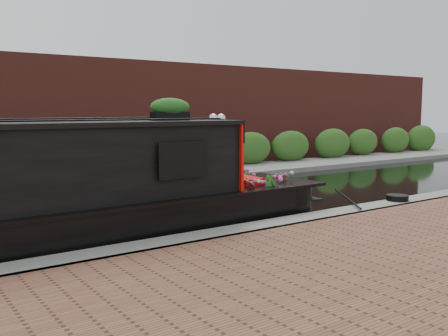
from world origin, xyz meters
TOP-DOWN VIEW (x-y plane):
  - ground at (0.00, 0.00)m, footprint 80.00×80.00m
  - near_bank_coping at (0.00, -3.30)m, footprint 40.00×0.60m
  - far_bank_path at (0.00, 4.20)m, footprint 40.00×2.40m
  - far_hedge at (0.00, 5.10)m, footprint 40.00×1.10m
  - far_brick_wall at (0.00, 7.20)m, footprint 40.00×1.00m
  - narrowboat at (-3.65, -1.91)m, footprint 11.23×2.14m
  - rope_fender at (2.44, -1.91)m, footprint 0.31×0.32m
  - coiled_mooring_rope at (4.09, -3.21)m, footprint 0.47×0.47m

SIDE VIEW (x-z plane):
  - ground at x=0.00m, z-range 0.00..0.00m
  - near_bank_coping at x=0.00m, z-range -0.25..0.25m
  - far_bank_path at x=0.00m, z-range -0.17..0.17m
  - far_hedge at x=0.00m, z-range -1.40..1.40m
  - far_brick_wall at x=0.00m, z-range -4.00..4.00m
  - rope_fender at x=2.44m, z-range 0.00..0.31m
  - coiled_mooring_rope at x=4.09m, z-range 0.25..0.37m
  - narrowboat at x=-3.65m, z-range -0.54..2.10m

